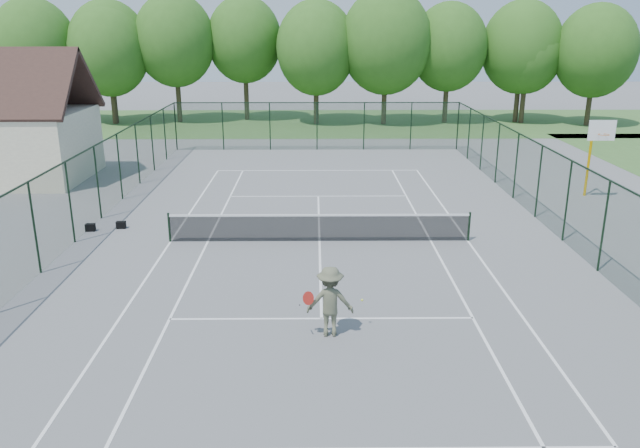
{
  "coord_description": "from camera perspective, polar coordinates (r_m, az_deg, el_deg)",
  "views": [
    {
      "loc": [
        -0.19,
        -21.72,
        7.55
      ],
      "look_at": [
        0.0,
        -2.0,
        1.3
      ],
      "focal_mm": 35.0,
      "sensor_mm": 36.0,
      "label": 1
    }
  ],
  "objects": [
    {
      "name": "ground",
      "position": [
        23.0,
        -0.05,
        -1.58
      ],
      "size": [
        140.0,
        140.0,
        0.0
      ],
      "primitive_type": "plane",
      "color": "slate",
      "rests_on": "ground"
    },
    {
      "name": "tree_line_far",
      "position": [
        51.74,
        -0.35,
        15.86
      ],
      "size": [
        39.4,
        6.4,
        9.7
      ],
      "color": "#453824",
      "rests_on": "ground"
    },
    {
      "name": "utility_building",
      "position": [
        35.72,
        -27.14,
        8.55
      ],
      "size": [
        8.6,
        6.27,
        6.63
      ],
      "color": "beige",
      "rests_on": "ground"
    },
    {
      "name": "tennis_net",
      "position": [
        22.81,
        -0.05,
        -0.22
      ],
      "size": [
        11.08,
        0.08,
        1.1
      ],
      "color": "black",
      "rests_on": "ground"
    },
    {
      "name": "sports_bag_a",
      "position": [
        25.68,
        -20.26,
        -0.3
      ],
      "size": [
        0.38,
        0.25,
        0.29
      ],
      "primitive_type": "cube",
      "rotation": [
        0.0,
        0.0,
        0.09
      ],
      "color": "black",
      "rests_on": "ground"
    },
    {
      "name": "sports_bag_b",
      "position": [
        25.64,
        -17.73,
        -0.08
      ],
      "size": [
        0.37,
        0.25,
        0.28
      ],
      "primitive_type": "cube",
      "rotation": [
        0.0,
        0.0,
        0.08
      ],
      "color": "black",
      "rests_on": "ground"
    },
    {
      "name": "court_lines",
      "position": [
        22.99,
        -0.05,
        -1.57
      ],
      "size": [
        11.05,
        23.85,
        0.01
      ],
      "color": "white",
      "rests_on": "ground"
    },
    {
      "name": "grass_far",
      "position": [
        52.27,
        -0.34,
        9.28
      ],
      "size": [
        80.0,
        16.0,
        0.01
      ],
      "primitive_type": "cube",
      "color": "#457133",
      "rests_on": "ground"
    },
    {
      "name": "basketball_goal",
      "position": [
        30.83,
        23.93,
        6.79
      ],
      "size": [
        1.2,
        1.43,
        3.65
      ],
      "color": "#CF9500",
      "rests_on": "ground"
    },
    {
      "name": "fence_enclosure",
      "position": [
        22.53,
        -0.05,
        2.17
      ],
      "size": [
        18.05,
        36.05,
        3.02
      ],
      "color": "#1D3C25",
      "rests_on": "ground"
    },
    {
      "name": "tennis_player",
      "position": [
        15.87,
        0.93,
        -7.09
      ],
      "size": [
        1.73,
        0.79,
        1.85
      ],
      "color": "#595C44",
      "rests_on": "ground"
    }
  ]
}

